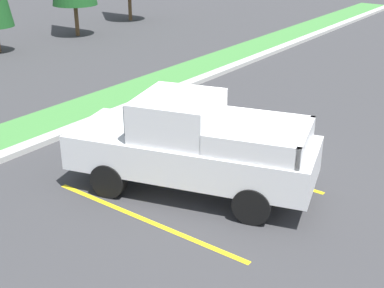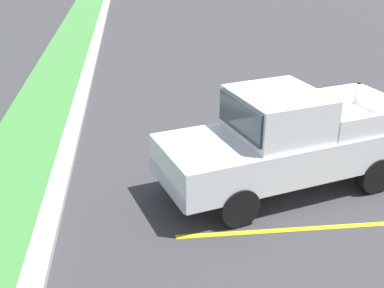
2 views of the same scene
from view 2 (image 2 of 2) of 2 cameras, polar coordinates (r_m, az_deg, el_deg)
The scene contains 6 objects.
ground_plane at distance 11.29m, azimuth 11.24°, elevation -3.33°, with size 120.00×120.00×0.00m, color #38383A.
parking_line_near at distance 9.50m, azimuth 12.92°, elevation -9.25°, with size 0.12×4.80×0.01m, color yellow.
parking_line_far at distance 12.07m, azimuth 8.36°, elevation -1.16°, with size 0.12×4.80×0.01m, color yellow.
curb_strip at distance 10.91m, azimuth -14.77°, elevation -4.30°, with size 56.00×0.40×0.15m, color #B2B2AD.
grass_median at distance 11.16m, azimuth -20.34°, elevation -4.67°, with size 56.00×1.80×0.06m, color #42843D.
pickup_truck_main at distance 10.27m, azimuth 10.55°, elevation 0.27°, with size 3.31×5.54×2.10m.
Camera 2 is at (-9.47, 3.26, 5.20)m, focal length 47.38 mm.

